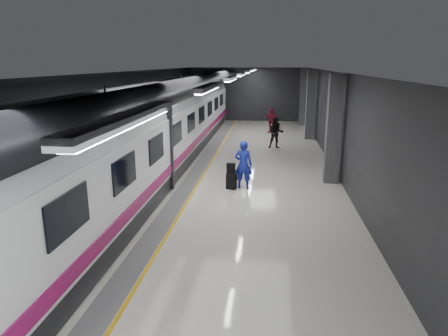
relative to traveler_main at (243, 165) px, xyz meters
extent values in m
plane|color=beige|center=(-0.95, -0.70, -0.98)|extent=(40.00, 40.00, 0.00)
cube|color=black|center=(-0.95, -0.70, 3.52)|extent=(10.00, 40.00, 0.02)
cube|color=#28282B|center=(-0.95, 19.30, 1.27)|extent=(10.00, 0.02, 4.50)
cube|color=#28282B|center=(-5.95, -0.70, 1.27)|extent=(0.02, 40.00, 4.50)
cube|color=#28282B|center=(4.05, -0.70, 1.27)|extent=(0.02, 40.00, 4.50)
cube|color=slate|center=(-2.30, -0.70, -0.97)|extent=(0.65, 39.80, 0.01)
cube|color=gold|center=(-1.90, -0.70, -0.97)|extent=(0.10, 39.80, 0.01)
cylinder|color=black|center=(-2.25, -0.70, 2.97)|extent=(0.80, 38.00, 0.80)
cube|color=silver|center=(-0.35, -11.70, 3.42)|extent=(0.22, 2.60, 0.10)
cube|color=silver|center=(-0.35, -6.70, 3.42)|extent=(0.22, 2.60, 0.10)
cube|color=silver|center=(-0.35, -1.70, 3.42)|extent=(0.22, 2.60, 0.10)
cube|color=silver|center=(-0.35, 3.30, 3.42)|extent=(0.22, 2.60, 0.10)
cube|color=silver|center=(-0.35, 8.30, 3.42)|extent=(0.22, 2.60, 0.10)
cube|color=silver|center=(-0.35, 13.30, 3.42)|extent=(0.22, 2.60, 0.10)
cube|color=silver|center=(-0.35, 17.30, 3.42)|extent=(0.22, 2.60, 0.10)
cube|color=#515154|center=(3.60, 1.30, 1.27)|extent=(0.55, 0.55, 4.50)
cube|color=#515154|center=(3.60, 11.30, 1.27)|extent=(0.55, 0.55, 4.50)
cube|color=#515154|center=(3.60, 17.30, 1.27)|extent=(0.55, 0.55, 4.50)
cube|color=black|center=(-4.20, -0.70, -0.63)|extent=(2.80, 38.00, 0.60)
cube|color=white|center=(-4.20, -0.70, 0.77)|extent=(2.90, 38.00, 2.20)
cylinder|color=white|center=(-4.20, -0.70, 1.72)|extent=(2.80, 38.00, 2.80)
cube|color=#870C4F|center=(-2.73, -0.70, -0.03)|extent=(0.04, 38.00, 0.35)
cube|color=black|center=(-4.20, -0.70, 1.02)|extent=(3.05, 0.25, 3.80)
cube|color=black|center=(-2.73, -8.70, 1.17)|extent=(0.05, 1.60, 0.85)
cube|color=black|center=(-2.73, -5.70, 1.17)|extent=(0.05, 1.60, 0.85)
cube|color=black|center=(-2.73, -2.70, 1.17)|extent=(0.05, 1.60, 0.85)
cube|color=black|center=(-2.73, 0.30, 1.17)|extent=(0.05, 1.60, 0.85)
cube|color=black|center=(-2.73, 3.30, 1.17)|extent=(0.05, 1.60, 0.85)
cube|color=black|center=(-2.73, 6.30, 1.17)|extent=(0.05, 1.60, 0.85)
cube|color=black|center=(-2.73, 9.30, 1.17)|extent=(0.05, 1.60, 0.85)
cube|color=black|center=(-2.73, 12.30, 1.17)|extent=(0.05, 1.60, 0.85)
cube|color=black|center=(-2.73, 15.30, 1.17)|extent=(0.05, 1.60, 0.85)
imported|color=#1E1AC4|center=(0.00, 0.00, 0.00)|extent=(0.77, 0.56, 1.96)
cube|color=black|center=(-0.46, -0.18, -0.67)|extent=(0.44, 0.35, 0.62)
cube|color=black|center=(-0.48, -0.18, -0.13)|extent=(0.35, 0.21, 0.45)
imported|color=black|center=(1.37, 7.99, -0.06)|extent=(0.94, 0.76, 1.83)
imported|color=maroon|center=(1.09, 13.27, -0.09)|extent=(1.13, 0.85, 1.78)
cube|color=black|center=(1.52, 14.43, -0.70)|extent=(0.43, 0.35, 0.55)
camera|label=1|loc=(0.99, -15.36, 3.94)|focal=32.00mm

